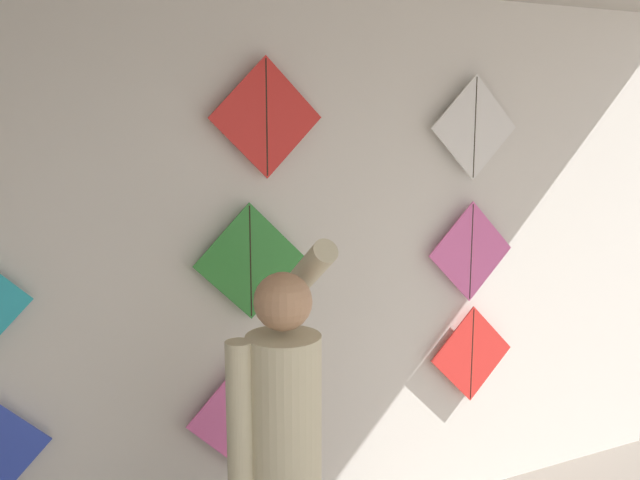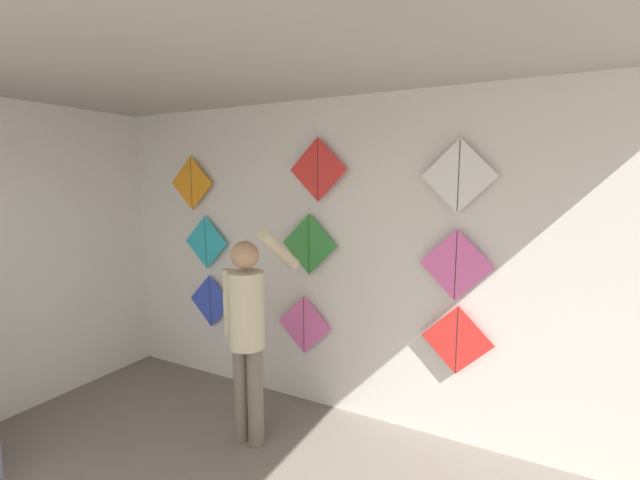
% 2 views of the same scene
% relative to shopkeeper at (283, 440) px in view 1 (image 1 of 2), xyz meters
% --- Properties ---
extents(back_panel, '(5.49, 0.06, 2.80)m').
position_rel_shopkeeper_xyz_m(back_panel, '(0.23, 0.81, 0.41)').
color(back_panel, silver).
rests_on(back_panel, ground).
extents(shopkeeper, '(0.45, 0.60, 1.76)m').
position_rel_shopkeeper_xyz_m(shopkeeper, '(0.00, 0.00, 0.00)').
color(shopkeeper, '#726656').
rests_on(shopkeeper, ground).
extents(kite_1, '(0.55, 0.01, 0.55)m').
position_rel_shopkeeper_xyz_m(kite_1, '(0.09, 0.72, -0.21)').
color(kite_1, pink).
extents(kite_2, '(0.55, 0.01, 0.55)m').
position_rel_shopkeeper_xyz_m(kite_2, '(1.46, 0.72, -0.11)').
color(kite_2, red).
extents(kite_4, '(0.55, 0.01, 0.55)m').
position_rel_shopkeeper_xyz_m(kite_4, '(0.15, 0.72, 0.54)').
color(kite_4, '#338C38').
extents(kite_5, '(0.55, 0.01, 0.55)m').
position_rel_shopkeeper_xyz_m(kite_5, '(1.43, 0.72, 0.48)').
color(kite_5, pink).
extents(kite_7, '(0.55, 0.01, 0.55)m').
position_rel_shopkeeper_xyz_m(kite_7, '(0.24, 0.72, 1.20)').
color(kite_7, red).
extents(kite_8, '(0.55, 0.01, 0.55)m').
position_rel_shopkeeper_xyz_m(kite_8, '(1.42, 0.72, 1.15)').
color(kite_8, white).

